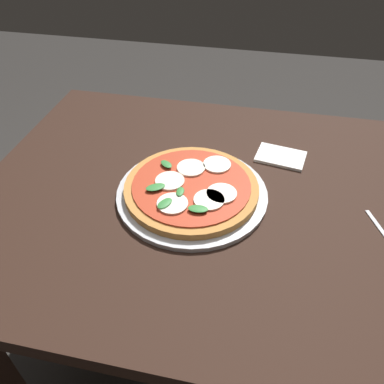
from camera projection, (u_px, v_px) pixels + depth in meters
ground_plane at (219, 349)px, 1.44m from camera, size 6.00×6.00×0.00m
dining_table at (231, 227)px, 1.01m from camera, size 1.28×0.91×0.76m
serving_tray at (192, 193)px, 0.94m from camera, size 0.37×0.37×0.01m
pizza at (192, 187)px, 0.93m from camera, size 0.33×0.33×0.03m
napkin at (281, 157)px, 1.06m from camera, size 0.14×0.11×0.01m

